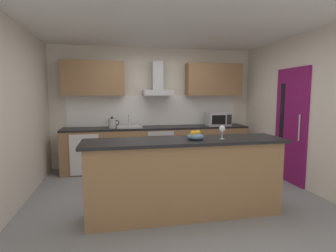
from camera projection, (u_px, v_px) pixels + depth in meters
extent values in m
cube|color=gray|center=(173.00, 195.00, 4.25)|extent=(5.43, 4.79, 0.02)
cube|color=white|center=(174.00, 25.00, 3.95)|extent=(5.43, 4.79, 0.02)
cube|color=silver|center=(155.00, 107.00, 6.00)|extent=(5.43, 0.12, 2.60)
cube|color=silver|center=(12.00, 115.00, 3.65)|extent=(0.12, 4.79, 2.60)
cube|color=silver|center=(304.00, 111.00, 4.55)|extent=(0.12, 4.79, 2.60)
cube|color=white|center=(155.00, 110.00, 5.94)|extent=(3.77, 0.02, 0.66)
cube|color=olive|center=(157.00, 148.00, 5.73)|extent=(3.90, 0.60, 0.86)
cube|color=black|center=(157.00, 128.00, 5.68)|extent=(3.90, 0.60, 0.04)
cube|color=olive|center=(185.00, 179.00, 3.47)|extent=(2.49, 0.52, 0.97)
cube|color=black|center=(185.00, 141.00, 3.41)|extent=(2.59, 0.64, 0.04)
cube|color=olive|center=(93.00, 78.00, 5.45)|extent=(1.25, 0.32, 0.70)
cube|color=olive|center=(213.00, 80.00, 5.96)|extent=(1.25, 0.32, 0.70)
cube|color=#7A1456|center=(291.00, 126.00, 4.77)|extent=(0.04, 0.85, 2.05)
cube|color=black|center=(282.00, 119.00, 4.99)|extent=(0.01, 0.11, 1.31)
cylinder|color=#B7BABC|center=(299.00, 128.00, 4.50)|extent=(0.03, 0.03, 0.45)
cube|color=slate|center=(159.00, 147.00, 5.71)|extent=(0.60, 0.56, 0.80)
cube|color=black|center=(161.00, 153.00, 5.44)|extent=(0.50, 0.02, 0.48)
cube|color=#B7BABC|center=(161.00, 133.00, 5.39)|extent=(0.54, 0.02, 0.09)
cylinder|color=#B7BABC|center=(161.00, 142.00, 5.38)|extent=(0.49, 0.02, 0.02)
cube|color=white|center=(86.00, 152.00, 5.42)|extent=(0.58, 0.56, 0.85)
cube|color=silver|center=(84.00, 155.00, 5.14)|extent=(0.55, 0.02, 0.80)
cylinder|color=#B7BABC|center=(96.00, 152.00, 5.16)|extent=(0.02, 0.02, 0.38)
cube|color=#B7BABC|center=(218.00, 119.00, 5.88)|extent=(0.50, 0.36, 0.30)
cube|color=black|center=(219.00, 120.00, 5.68)|extent=(0.30, 0.02, 0.19)
cube|color=black|center=(229.00, 119.00, 5.73)|extent=(0.10, 0.01, 0.21)
cube|color=silver|center=(129.00, 127.00, 5.54)|extent=(0.50, 0.40, 0.04)
cylinder|color=#B7BABC|center=(129.00, 121.00, 5.65)|extent=(0.03, 0.03, 0.26)
cylinder|color=#B7BABC|center=(129.00, 115.00, 5.56)|extent=(0.03, 0.16, 0.03)
cylinder|color=#B7BABC|center=(112.00, 123.00, 5.42)|extent=(0.15, 0.15, 0.20)
sphere|color=black|center=(112.00, 118.00, 5.41)|extent=(0.06, 0.06, 0.06)
cone|color=#B7BABC|center=(107.00, 122.00, 5.40)|extent=(0.09, 0.04, 0.07)
torus|color=black|center=(117.00, 123.00, 5.44)|extent=(0.11, 0.02, 0.11)
cube|color=#B7BABC|center=(158.00, 93.00, 5.68)|extent=(0.62, 0.45, 0.12)
cube|color=#B7BABC|center=(157.00, 76.00, 5.68)|extent=(0.22, 0.22, 0.60)
cylinder|color=silver|center=(222.00, 139.00, 3.44)|extent=(0.07, 0.07, 0.01)
cylinder|color=silver|center=(222.00, 135.00, 3.44)|extent=(0.01, 0.01, 0.09)
ellipsoid|color=silver|center=(222.00, 129.00, 3.43)|extent=(0.08, 0.08, 0.10)
ellipsoid|color=slate|center=(195.00, 137.00, 3.39)|extent=(0.22, 0.22, 0.09)
sphere|color=orange|center=(193.00, 133.00, 3.36)|extent=(0.07, 0.07, 0.07)
sphere|color=orange|center=(198.00, 133.00, 3.43)|extent=(0.07, 0.07, 0.07)
sphere|color=orange|center=(195.00, 133.00, 3.39)|extent=(0.06, 0.06, 0.06)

